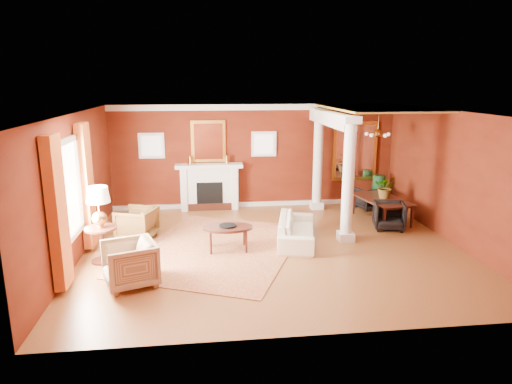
{
  "coord_description": "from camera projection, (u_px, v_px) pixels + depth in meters",
  "views": [
    {
      "loc": [
        -1.46,
        -9.18,
        3.52
      ],
      "look_at": [
        -0.32,
        0.47,
        1.15
      ],
      "focal_mm": 32.0,
      "sensor_mm": 36.0,
      "label": 1
    }
  ],
  "objects": [
    {
      "name": "ground",
      "position": [
        273.0,
        248.0,
        9.85
      ],
      "size": [
        8.0,
        8.0,
        0.0
      ],
      "primitive_type": "plane",
      "color": "brown",
      "rests_on": "ground"
    },
    {
      "name": "column_front",
      "position": [
        348.0,
        179.0,
        10.0
      ],
      "size": [
        0.36,
        0.36,
        2.8
      ],
      "color": "white",
      "rests_on": "ground"
    },
    {
      "name": "armchair_leopard",
      "position": [
        137.0,
        222.0,
        10.37
      ],
      "size": [
        0.95,
        0.98,
        0.8
      ],
      "primitive_type": "imported",
      "rotation": [
        0.0,
        0.0,
        -1.92
      ],
      "color": "black",
      "rests_on": "ground"
    },
    {
      "name": "chandelier",
      "position": [
        378.0,
        133.0,
        11.39
      ],
      "size": [
        0.6,
        0.62,
        0.75
      ],
      "color": "#B37A38",
      "rests_on": "room_shell"
    },
    {
      "name": "overmantel_mirror",
      "position": [
        208.0,
        141.0,
        12.59
      ],
      "size": [
        0.95,
        0.07,
        1.15
      ],
      "color": "#E8BF44",
      "rests_on": "fireplace"
    },
    {
      "name": "flank_window_left",
      "position": [
        151.0,
        146.0,
        12.45
      ],
      "size": [
        0.7,
        0.07,
        0.7
      ],
      "color": "white",
      "rests_on": "room_shell"
    },
    {
      "name": "dining_table",
      "position": [
        383.0,
        203.0,
        11.72
      ],
      "size": [
        0.87,
        1.76,
        0.94
      ],
      "primitive_type": "imported",
      "rotation": [
        0.0,
        0.0,
        1.74
      ],
      "color": "black",
      "rests_on": "ground"
    },
    {
      "name": "column_back",
      "position": [
        318.0,
        159.0,
        12.6
      ],
      "size": [
        0.36,
        0.36,
        2.8
      ],
      "color": "white",
      "rests_on": "ground"
    },
    {
      "name": "armchair_stripe",
      "position": [
        130.0,
        262.0,
        7.98
      ],
      "size": [
        1.04,
        1.08,
        0.88
      ],
      "primitive_type": "imported",
      "rotation": [
        0.0,
        0.0,
        -1.23
      ],
      "color": "tan",
      "rests_on": "ground"
    },
    {
      "name": "potted_plant",
      "position": [
        386.0,
        176.0,
        11.56
      ],
      "size": [
        0.72,
        0.75,
        0.45
      ],
      "primitive_type": "imported",
      "rotation": [
        0.0,
        0.0,
        -0.43
      ],
      "color": "#26591E",
      "rests_on": "dining_table"
    },
    {
      "name": "sofa",
      "position": [
        297.0,
        225.0,
        10.19
      ],
      "size": [
        0.98,
        2.03,
        0.76
      ],
      "primitive_type": "imported",
      "rotation": [
        0.0,
        0.0,
        1.35
      ],
      "color": "white",
      "rests_on": "ground"
    },
    {
      "name": "side_table",
      "position": [
        99.0,
        212.0,
        8.89
      ],
      "size": [
        0.62,
        0.62,
        1.54
      ],
      "rotation": [
        0.0,
        0.0,
        0.35
      ],
      "color": "black",
      "rests_on": "ground"
    },
    {
      "name": "dining_mirror",
      "position": [
        355.0,
        151.0,
        13.15
      ],
      "size": [
        1.3,
        0.07,
        1.7
      ],
      "color": "#E8BF44",
      "rests_on": "room_shell"
    },
    {
      "name": "coffee_book",
      "position": [
        227.0,
        221.0,
        9.66
      ],
      "size": [
        0.16,
        0.03,
        0.21
      ],
      "primitive_type": "imported",
      "rotation": [
        0.0,
        0.0,
        0.09
      ],
      "color": "black",
      "rests_on": "coffee_table"
    },
    {
      "name": "crown_trim",
      "position": [
        255.0,
        107.0,
        12.52
      ],
      "size": [
        8.0,
        0.08,
        0.16
      ],
      "primitive_type": "cube",
      "color": "white",
      "rests_on": "room_shell"
    },
    {
      "name": "dining_chair_far",
      "position": [
        369.0,
        197.0,
        12.88
      ],
      "size": [
        0.79,
        0.76,
        0.67
      ],
      "primitive_type": "imported",
      "rotation": [
        0.0,
        0.0,
        3.42
      ],
      "color": "black",
      "rests_on": "ground"
    },
    {
      "name": "flank_window_right",
      "position": [
        264.0,
        144.0,
        12.8
      ],
      "size": [
        0.7,
        0.07,
        0.7
      ],
      "color": "white",
      "rests_on": "room_shell"
    },
    {
      "name": "room_shell",
      "position": [
        274.0,
        156.0,
        9.37
      ],
      "size": [
        8.04,
        7.04,
        2.92
      ],
      "color": "#5D1E0C",
      "rests_on": "ground"
    },
    {
      "name": "amber_ceiling",
      "position": [
        378.0,
        108.0,
        11.18
      ],
      "size": [
        2.3,
        3.4,
        0.04
      ],
      "primitive_type": "cube",
      "color": "gold",
      "rests_on": "room_shell"
    },
    {
      "name": "fireplace",
      "position": [
        210.0,
        187.0,
        12.75
      ],
      "size": [
        1.85,
        0.42,
        1.29
      ],
      "color": "white",
      "rests_on": "ground"
    },
    {
      "name": "base_trim",
      "position": [
        255.0,
        204.0,
        13.18
      ],
      "size": [
        8.0,
        0.08,
        0.12
      ],
      "primitive_type": "cube",
      "color": "white",
      "rests_on": "ground"
    },
    {
      "name": "coffee_table",
      "position": [
        228.0,
        229.0,
        9.64
      ],
      "size": [
        1.06,
        1.06,
        0.53
      ],
      "rotation": [
        0.0,
        0.0,
        -0.29
      ],
      "color": "black",
      "rests_on": "ground"
    },
    {
      "name": "header_beam",
      "position": [
        330.0,
        118.0,
        11.26
      ],
      "size": [
        0.3,
        3.2,
        0.32
      ],
      "primitive_type": "cube",
      "color": "white",
      "rests_on": "column_front"
    },
    {
      "name": "left_window",
      "position": [
        73.0,
        197.0,
        8.5
      ],
      "size": [
        0.21,
        2.55,
        2.6
      ],
      "color": "white",
      "rests_on": "room_shell"
    },
    {
      "name": "rug",
      "position": [
        217.0,
        248.0,
        9.82
      ],
      "size": [
        4.48,
        5.03,
        0.02
      ],
      "primitive_type": "cube",
      "rotation": [
        0.0,
        0.0,
        -0.4
      ],
      "color": "maroon",
      "rests_on": "ground"
    },
    {
      "name": "dining_chair_near",
      "position": [
        389.0,
        215.0,
        11.07
      ],
      "size": [
        0.86,
        0.82,
        0.73
      ],
      "primitive_type": "imported",
      "rotation": [
        0.0,
        0.0,
        -0.26
      ],
      "color": "black",
      "rests_on": "ground"
    },
    {
      "name": "green_urn",
      "position": [
        378.0,
        194.0,
        13.06
      ],
      "size": [
        0.39,
        0.39,
        0.93
      ],
      "color": "#14411E",
      "rests_on": "ground"
    }
  ]
}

